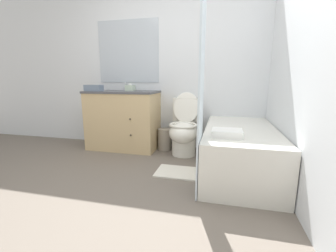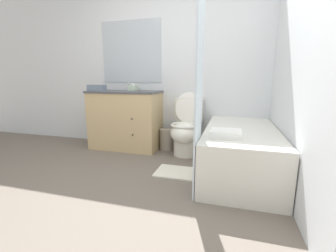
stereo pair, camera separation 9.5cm
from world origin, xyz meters
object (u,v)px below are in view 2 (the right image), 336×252
object	(u,v)px
wastebasket	(167,139)
bath_towel_folded	(226,134)
vanity_cabinet	(126,119)
toilet	(186,129)
tissue_box	(133,88)
hand_towel_folded	(97,88)
sink_faucet	(130,88)
bathtub	(240,150)
bath_mat	(178,172)

from	to	relation	value
wastebasket	bath_towel_folded	distance (m)	1.39
vanity_cabinet	toilet	world-z (taller)	vanity_cabinet
toilet	bath_towel_folded	size ratio (longest dim) A/B	3.08
vanity_cabinet	tissue_box	size ratio (longest dim) A/B	7.98
tissue_box	hand_towel_folded	world-z (taller)	tissue_box
sink_faucet	hand_towel_folded	size ratio (longest dim) A/B	0.57
sink_faucet	toilet	size ratio (longest dim) A/B	0.16
vanity_cabinet	sink_faucet	bearing A→B (deg)	90.00
bathtub	wastebasket	xyz separation A→B (m)	(-1.03, 0.58, -0.10)
wastebasket	bath_mat	size ratio (longest dim) A/B	0.64
bathtub	bath_mat	size ratio (longest dim) A/B	3.15
vanity_cabinet	bathtub	size ratio (longest dim) A/B	0.67
bathtub	vanity_cabinet	bearing A→B (deg)	162.68
tissue_box	bath_towel_folded	xyz separation A→B (m)	(1.45, -1.11, -0.38)
bathtub	sink_faucet	bearing A→B (deg)	156.79
toilet	hand_towel_folded	world-z (taller)	hand_towel_folded
hand_towel_folded	toilet	bearing A→B (deg)	4.62
wastebasket	tissue_box	size ratio (longest dim) A/B	2.42
vanity_cabinet	wastebasket	size ratio (longest dim) A/B	3.29
bathtub	hand_towel_folded	size ratio (longest dim) A/B	6.33
toilet	tissue_box	xyz separation A→B (m)	(-0.89, 0.22, 0.56)
vanity_cabinet	bath_mat	size ratio (longest dim) A/B	2.10
wastebasket	vanity_cabinet	bearing A→B (deg)	-174.72
sink_faucet	bathtub	bearing A→B (deg)	-23.21
wastebasket	hand_towel_folded	size ratio (longest dim) A/B	1.28
wastebasket	toilet	bearing A→B (deg)	-22.14
bathtub	hand_towel_folded	xyz separation A→B (m)	(-2.03, 0.34, 0.66)
sink_faucet	bathtub	xyz separation A→B (m)	(1.67, -0.71, -0.65)
toilet	bathtub	bearing A→B (deg)	-32.14
sink_faucet	hand_towel_folded	bearing A→B (deg)	-134.07
vanity_cabinet	toilet	distance (m)	0.96
wastebasket	bath_mat	bearing A→B (deg)	-65.37
toilet	bath_mat	world-z (taller)	toilet
sink_faucet	tissue_box	distance (m)	0.08
bathtub	hand_towel_folded	bearing A→B (deg)	170.40
bathtub	tissue_box	bearing A→B (deg)	157.26
bath_mat	sink_faucet	bearing A→B (deg)	136.75
toilet	sink_faucet	bearing A→B (deg)	164.39
tissue_box	bath_mat	world-z (taller)	tissue_box
tissue_box	bath_mat	xyz separation A→B (m)	(0.94, -0.90, -0.91)
tissue_box	hand_towel_folded	xyz separation A→B (m)	(-0.42, -0.33, 0.00)
vanity_cabinet	sink_faucet	distance (m)	0.50
sink_faucet	wastebasket	bearing A→B (deg)	-12.15
sink_faucet	bathtub	world-z (taller)	sink_faucet
wastebasket	tissue_box	xyz separation A→B (m)	(-0.57, 0.09, 0.76)
toilet	bath_towel_folded	bearing A→B (deg)	-57.63
hand_towel_folded	bath_towel_folded	size ratio (longest dim) A/B	0.89
bath_towel_folded	sink_faucet	bearing A→B (deg)	142.79
bathtub	wastebasket	world-z (taller)	bathtub
hand_towel_folded	bath_towel_folded	distance (m)	2.06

